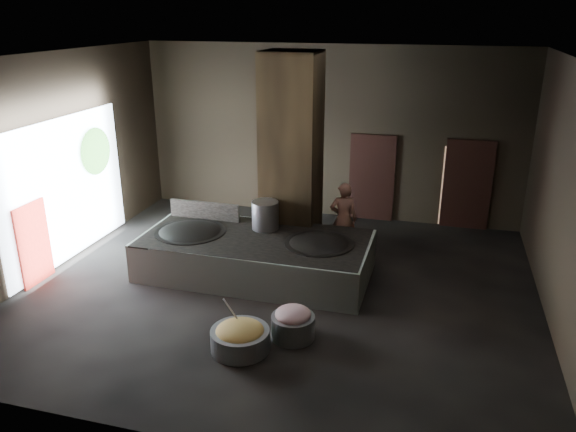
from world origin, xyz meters
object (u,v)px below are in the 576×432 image
(wok_left, at_px, (190,235))
(wok_right, at_px, (319,247))
(hearth_platform, at_px, (256,256))
(meat_basin, at_px, (293,327))
(stock_pot, at_px, (265,215))
(cook, at_px, (343,219))
(veg_basin, at_px, (240,340))

(wok_left, xyz_separation_m, wok_right, (2.80, 0.10, 0.00))
(hearth_platform, xyz_separation_m, wok_right, (1.35, 0.05, 0.34))
(hearth_platform, height_order, meat_basin, hearth_platform)
(wok_right, bearing_deg, stock_pot, 158.96)
(wok_left, height_order, cook, cook)
(meat_basin, bearing_deg, wok_left, 143.16)
(meat_basin, bearing_deg, cook, 87.05)
(hearth_platform, relative_size, stock_pot, 7.67)
(wok_left, bearing_deg, meat_basin, -36.84)
(wok_right, bearing_deg, wok_left, -177.95)
(wok_left, relative_size, wok_right, 1.07)
(wok_left, bearing_deg, cook, 27.14)
(cook, bearing_deg, hearth_platform, 32.26)
(veg_basin, bearing_deg, meat_basin, 37.99)
(stock_pot, xyz_separation_m, cook, (1.54, 0.96, -0.28))
(wok_right, bearing_deg, veg_basin, -103.83)
(stock_pot, bearing_deg, wok_left, -158.20)
(stock_pot, distance_m, cook, 1.84)
(hearth_platform, height_order, cook, cook)
(hearth_platform, distance_m, veg_basin, 2.85)
(hearth_platform, bearing_deg, wok_right, 2.76)
(wok_right, xyz_separation_m, stock_pot, (-1.30, 0.50, 0.38))
(wok_left, bearing_deg, wok_right, 2.05)
(stock_pot, xyz_separation_m, veg_basin, (0.61, -3.32, -0.95))
(wok_left, height_order, meat_basin, wok_left)
(wok_left, bearing_deg, hearth_platform, 1.97)
(wok_left, height_order, wok_right, wok_left)
(cook, bearing_deg, veg_basin, 66.44)
(meat_basin, bearing_deg, hearth_platform, 122.66)
(meat_basin, bearing_deg, veg_basin, -142.01)
(stock_pot, height_order, meat_basin, stock_pot)
(veg_basin, bearing_deg, wok_left, 127.76)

